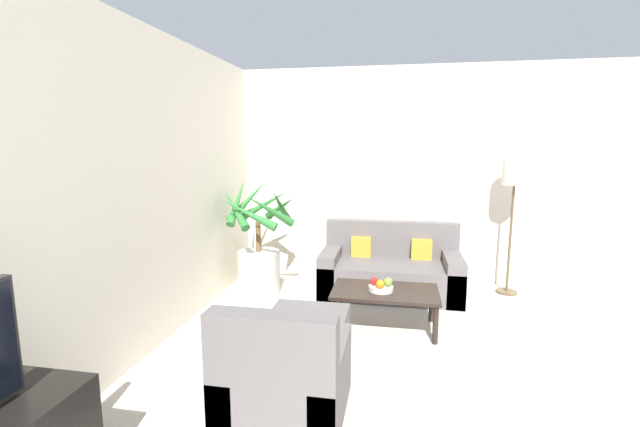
{
  "coord_description": "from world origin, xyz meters",
  "views": [
    {
      "loc": [
        -1.12,
        1.14,
        1.74
      ],
      "look_at": [
        -1.95,
        5.64,
        1.0
      ],
      "focal_mm": 24.0,
      "sensor_mm": 36.0,
      "label": 1
    }
  ],
  "objects": [
    {
      "name": "sofa_loveseat",
      "position": [
        -1.19,
        6.09,
        0.26
      ],
      "size": [
        1.6,
        0.83,
        0.81
      ],
      "color": "#605B5B",
      "rests_on": "ground_plane"
    },
    {
      "name": "fruit_bowl",
      "position": [
        -1.26,
        5.04,
        0.4
      ],
      "size": [
        0.23,
        0.23,
        0.05
      ],
      "color": "beige",
      "rests_on": "coffee_table"
    },
    {
      "name": "wall_left",
      "position": [
        -3.18,
        3.33,
        1.35
      ],
      "size": [
        0.06,
        8.25,
        2.7
      ],
      "color": "beige",
      "rests_on": "ground_plane"
    },
    {
      "name": "apple_green",
      "position": [
        -1.19,
        5.04,
        0.47
      ],
      "size": [
        0.08,
        0.08,
        0.08
      ],
      "color": "olive",
      "rests_on": "fruit_bowl"
    },
    {
      "name": "armchair",
      "position": [
        -1.81,
        3.58,
        0.26
      ],
      "size": [
        0.76,
        0.77,
        0.81
      ],
      "color": "#605B5B",
      "rests_on": "ground_plane"
    },
    {
      "name": "ottoman",
      "position": [
        -1.81,
        4.37,
        0.2
      ],
      "size": [
        0.63,
        0.44,
        0.4
      ],
      "color": "#605B5B",
      "rests_on": "ground_plane"
    },
    {
      "name": "wall_back",
      "position": [
        0.0,
        6.68,
        1.35
      ],
      "size": [
        7.9,
        0.06,
        2.7
      ],
      "color": "beige",
      "rests_on": "ground_plane"
    },
    {
      "name": "orange_fruit",
      "position": [
        -1.26,
        4.97,
        0.47
      ],
      "size": [
        0.08,
        0.08,
        0.08
      ],
      "color": "orange",
      "rests_on": "fruit_bowl"
    },
    {
      "name": "potted_palm",
      "position": [
        -2.71,
        5.8,
        0.49
      ],
      "size": [
        0.93,
        0.94,
        1.36
      ],
      "color": "beige",
      "rests_on": "ground_plane"
    },
    {
      "name": "floor_lamp",
      "position": [
        0.17,
        6.33,
        1.31
      ],
      "size": [
        0.27,
        0.27,
        1.57
      ],
      "color": "brown",
      "rests_on": "ground_plane"
    },
    {
      "name": "apple_red",
      "position": [
        -1.33,
        5.05,
        0.46
      ],
      "size": [
        0.08,
        0.08,
        0.08
      ],
      "color": "red",
      "rests_on": "fruit_bowl"
    },
    {
      "name": "coffee_table",
      "position": [
        -1.22,
        5.06,
        0.33
      ],
      "size": [
        0.99,
        0.58,
        0.38
      ],
      "color": "black",
      "rests_on": "ground_plane"
    }
  ]
}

